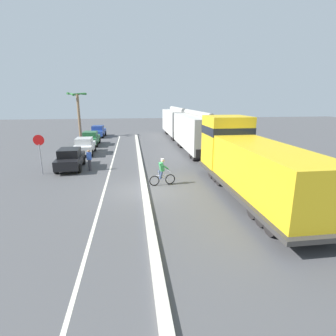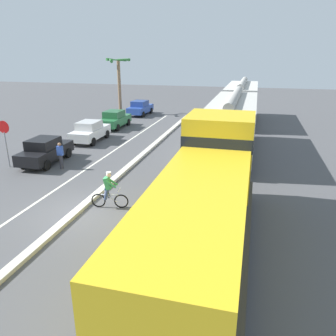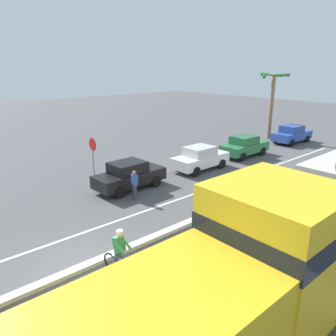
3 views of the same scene
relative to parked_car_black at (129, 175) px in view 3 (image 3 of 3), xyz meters
The scene contains 11 objects.
ground_plane 7.97m from the parked_car_black, 46.50° to the right, with size 120.00×120.00×0.00m, color #4C4C4F.
median_curb 5.51m from the parked_car_black, ahead, with size 0.36×36.00×0.16m, color beige.
lane_stripe 3.17m from the parked_car_black, ahead, with size 0.14×36.00×0.01m, color silver.
parked_car_black is the anchor object (origin of this frame).
parked_car_white 5.73m from the parked_car_black, 88.45° to the left, with size 1.91×4.24×1.62m.
parked_car_green 10.88m from the parked_car_black, 89.90° to the left, with size 1.86×4.21×1.62m.
parked_car_blue 17.99m from the parked_car_black, 89.83° to the left, with size 1.97×4.27×1.62m.
cyclist 8.27m from the parked_car_black, 36.76° to the right, with size 1.69×0.54×1.71m.
stop_sign 2.47m from the parked_car_black, 143.54° to the right, with size 0.76×0.08×2.88m.
palm_tree_near 18.77m from the parked_car_black, 97.74° to the left, with size 2.64×2.68×6.30m.
pedestrian_by_cars 1.72m from the parked_car_black, 25.31° to the right, with size 0.34×0.22×1.62m.
Camera 3 is at (9.40, -4.25, 6.82)m, focal length 35.00 mm.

